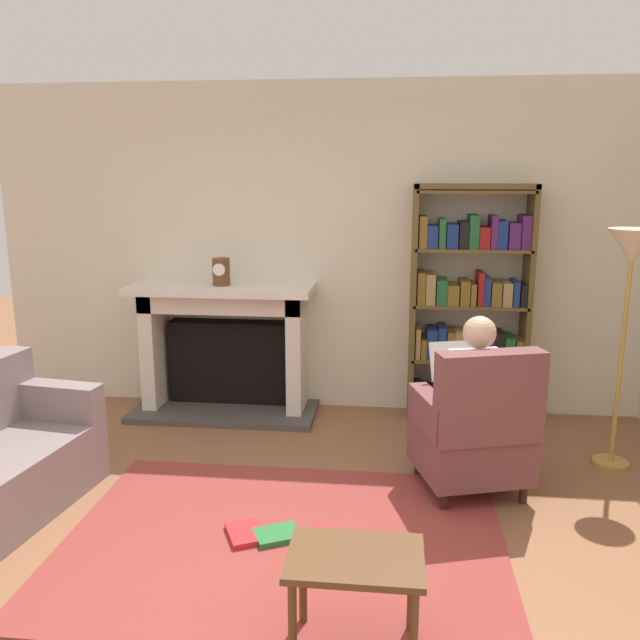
{
  "coord_description": "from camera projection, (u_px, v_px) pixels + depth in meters",
  "views": [
    {
      "loc": [
        0.56,
        -2.91,
        1.97
      ],
      "look_at": [
        0.1,
        1.2,
        1.05
      ],
      "focal_mm": 36.98,
      "sensor_mm": 36.0,
      "label": 1
    }
  ],
  "objects": [
    {
      "name": "mantel_clock",
      "position": [
        221.0,
        272.0,
        5.27
      ],
      "size": [
        0.14,
        0.14,
        0.22
      ],
      "color": "brown",
      "rests_on": "fireplace"
    },
    {
      "name": "floor_lamp",
      "position": [
        631.0,
        268.0,
        4.26
      ],
      "size": [
        0.32,
        0.32,
        1.63
      ],
      "color": "#B7933F",
      "rests_on": "ground"
    },
    {
      "name": "seated_reader",
      "position": [
        469.0,
        393.0,
        4.14
      ],
      "size": [
        0.46,
        0.59,
        1.14
      ],
      "rotation": [
        0.0,
        0.0,
        3.43
      ],
      "color": "silver",
      "rests_on": "ground"
    },
    {
      "name": "area_rug",
      "position": [
        284.0,
        541.0,
        3.6
      ],
      "size": [
        2.4,
        1.8,
        0.01
      ],
      "primitive_type": "cube",
      "color": "brown",
      "rests_on": "ground"
    },
    {
      "name": "ground",
      "position": [
        274.0,
        574.0,
        3.31
      ],
      "size": [
        14.0,
        14.0,
        0.0
      ],
      "primitive_type": "plane",
      "color": "#8D5B3C"
    },
    {
      "name": "scattered_books",
      "position": [
        291.0,
        540.0,
        3.58
      ],
      "size": [
        0.75,
        0.45,
        0.04
      ],
      "color": "#267233",
      "rests_on": "area_rug"
    },
    {
      "name": "bookshelf",
      "position": [
        469.0,
        307.0,
        5.25
      ],
      "size": [
        0.93,
        0.32,
        1.9
      ],
      "color": "brown",
      "rests_on": "ground"
    },
    {
      "name": "fireplace",
      "position": [
        226.0,
        344.0,
        5.51
      ],
      "size": [
        1.53,
        0.64,
        1.09
      ],
      "color": "#4C4742",
      "rests_on": "ground"
    },
    {
      "name": "armchair_reading",
      "position": [
        475.0,
        430.0,
        4.07
      ],
      "size": [
        0.79,
        0.78,
        0.97
      ],
      "rotation": [
        0.0,
        0.0,
        3.43
      ],
      "color": "#331E14",
      "rests_on": "ground"
    },
    {
      "name": "back_wall",
      "position": [
        326.0,
        250.0,
        5.49
      ],
      "size": [
        5.6,
        0.1,
        2.7
      ],
      "primitive_type": "cube",
      "color": "beige",
      "rests_on": "ground"
    },
    {
      "name": "side_table",
      "position": [
        355.0,
        571.0,
        2.7
      ],
      "size": [
        0.56,
        0.39,
        0.45
      ],
      "color": "brown",
      "rests_on": "ground"
    }
  ]
}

